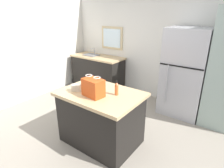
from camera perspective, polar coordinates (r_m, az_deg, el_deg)
ground at (r=3.33m, az=-6.43°, el=-17.17°), size 5.81×5.81×0.00m
back_wall at (r=4.70m, az=12.97°, el=10.96°), size 4.84×0.13×2.53m
left_wall at (r=4.71m, az=-29.65°, el=8.75°), size 0.10×4.75×2.53m
kitchen_island at (r=3.11m, az=-3.33°, el=-10.07°), size 1.26×0.90×0.89m
refrigerator at (r=4.11m, az=21.17°, el=3.15°), size 0.82×0.75×1.78m
sink_counter at (r=5.37m, az=-4.37°, el=3.78°), size 1.50×0.65×1.09m
shopping_bag at (r=2.76m, az=-5.67°, el=-1.05°), size 0.34×0.24×0.31m
small_box at (r=3.00m, az=-10.76°, el=-1.13°), size 0.17×0.15×0.11m
bottle at (r=2.79m, az=1.40°, el=-1.43°), size 0.05×0.05×0.22m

